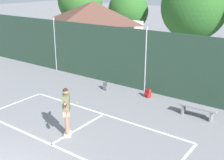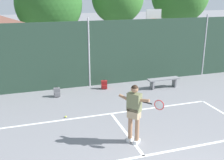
% 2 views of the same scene
% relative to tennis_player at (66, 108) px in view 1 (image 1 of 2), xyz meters
% --- Properties ---
extents(chainlink_fence, '(26.09, 0.09, 3.32)m').
position_rel_tennis_player_xyz_m(chainlink_fence, '(-0.03, 5.71, 0.48)').
color(chainlink_fence, '#284233').
rests_on(chainlink_fence, ground).
extents(clubhouse_building, '(6.12, 5.03, 4.09)m').
position_rel_tennis_player_xyz_m(clubhouse_building, '(-6.69, 9.72, 1.01)').
color(clubhouse_building, beige).
rests_on(clubhouse_building, ground).
extents(treeline_backdrop, '(26.45, 4.41, 6.78)m').
position_rel_tennis_player_xyz_m(treeline_backdrop, '(0.21, 14.19, 2.74)').
color(treeline_backdrop, brown).
rests_on(treeline_backdrop, ground).
extents(tennis_player, '(1.01, 1.10, 1.85)m').
position_rel_tennis_player_xyz_m(tennis_player, '(0.00, 0.00, 0.00)').
color(tennis_player, silver).
rests_on(tennis_player, ground).
extents(tennis_ball, '(0.07, 0.07, 0.07)m').
position_rel_tennis_player_xyz_m(tennis_ball, '(-1.73, 2.39, -1.08)').
color(tennis_ball, '#CCE033').
rests_on(tennis_ball, ground).
extents(backpack_grey, '(0.29, 0.26, 0.46)m').
position_rel_tennis_player_xyz_m(backpack_grey, '(-1.76, 4.68, -0.92)').
color(backpack_grey, slate).
rests_on(backpack_grey, ground).
extents(backpack_red, '(0.31, 0.29, 0.46)m').
position_rel_tennis_player_xyz_m(backpack_red, '(0.53, 5.05, -0.92)').
color(backpack_red, maroon).
rests_on(backpack_red, ground).
extents(courtside_bench, '(1.60, 0.36, 0.48)m').
position_rel_tennis_player_xyz_m(courtside_bench, '(3.30, 4.30, -0.75)').
color(courtside_bench, gray).
rests_on(courtside_bench, ground).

